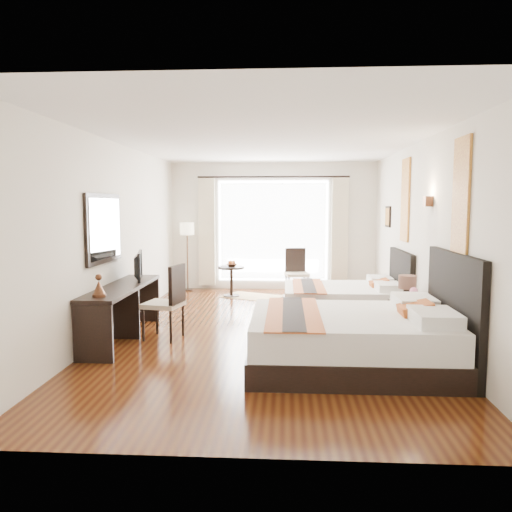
# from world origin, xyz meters

# --- Properties ---
(floor) EXTENTS (4.50, 7.50, 0.01)m
(floor) POSITION_xyz_m (0.00, 0.00, -0.01)
(floor) COLOR #3A170A
(floor) RESTS_ON ground
(ceiling) EXTENTS (4.50, 7.50, 0.02)m
(ceiling) POSITION_xyz_m (0.00, 0.00, 2.79)
(ceiling) COLOR white
(ceiling) RESTS_ON wall_headboard
(wall_headboard) EXTENTS (0.01, 7.50, 2.80)m
(wall_headboard) POSITION_xyz_m (2.25, 0.00, 1.40)
(wall_headboard) COLOR silver
(wall_headboard) RESTS_ON floor
(wall_desk) EXTENTS (0.01, 7.50, 2.80)m
(wall_desk) POSITION_xyz_m (-2.25, 0.00, 1.40)
(wall_desk) COLOR silver
(wall_desk) RESTS_ON floor
(wall_window) EXTENTS (4.50, 0.01, 2.80)m
(wall_window) POSITION_xyz_m (0.00, 3.75, 1.40)
(wall_window) COLOR silver
(wall_window) RESTS_ON floor
(wall_entry) EXTENTS (4.50, 0.01, 2.80)m
(wall_entry) POSITION_xyz_m (0.00, -3.75, 1.40)
(wall_entry) COLOR silver
(wall_entry) RESTS_ON floor
(window_glass) EXTENTS (2.40, 0.02, 2.20)m
(window_glass) POSITION_xyz_m (0.00, 3.73, 1.30)
(window_glass) COLOR white
(window_glass) RESTS_ON wall_window
(sheer_curtain) EXTENTS (2.30, 0.02, 2.10)m
(sheer_curtain) POSITION_xyz_m (0.00, 3.67, 1.30)
(sheer_curtain) COLOR white
(sheer_curtain) RESTS_ON wall_window
(drape_left) EXTENTS (0.35, 0.14, 2.35)m
(drape_left) POSITION_xyz_m (-1.45, 3.63, 1.28)
(drape_left) COLOR #B8AF8E
(drape_left) RESTS_ON floor
(drape_right) EXTENTS (0.35, 0.14, 2.35)m
(drape_right) POSITION_xyz_m (1.45, 3.63, 1.28)
(drape_right) COLOR #B8AF8E
(drape_right) RESTS_ON floor
(art_panel_near) EXTENTS (0.03, 0.50, 1.35)m
(art_panel_near) POSITION_xyz_m (2.23, -1.55, 1.95)
(art_panel_near) COLOR maroon
(art_panel_near) RESTS_ON wall_headboard
(art_panel_far) EXTENTS (0.03, 0.50, 1.35)m
(art_panel_far) POSITION_xyz_m (2.23, 1.05, 1.95)
(art_panel_far) COLOR maroon
(art_panel_far) RESTS_ON wall_headboard
(wall_sconce) EXTENTS (0.10, 0.14, 0.14)m
(wall_sconce) POSITION_xyz_m (2.19, -0.40, 1.92)
(wall_sconce) COLOR #452818
(wall_sconce) RESTS_ON wall_headboard
(mirror_frame) EXTENTS (0.04, 1.25, 0.95)m
(mirror_frame) POSITION_xyz_m (-2.22, -0.54, 1.55)
(mirror_frame) COLOR black
(mirror_frame) RESTS_ON wall_desk
(mirror_glass) EXTENTS (0.01, 1.12, 0.82)m
(mirror_glass) POSITION_xyz_m (-2.19, -0.54, 1.55)
(mirror_glass) COLOR white
(mirror_glass) RESTS_ON mirror_frame
(bed_near) EXTENTS (2.36, 1.84, 1.34)m
(bed_near) POSITION_xyz_m (1.13, -1.55, 0.34)
(bed_near) COLOR black
(bed_near) RESTS_ON floor
(bed_far) EXTENTS (1.99, 1.55, 1.12)m
(bed_far) POSITION_xyz_m (1.31, 1.05, 0.29)
(bed_far) COLOR black
(bed_far) RESTS_ON floor
(nightstand) EXTENTS (0.45, 0.55, 0.53)m
(nightstand) POSITION_xyz_m (1.98, -0.40, 0.27)
(nightstand) COLOR black
(nightstand) RESTS_ON floor
(table_lamp) EXTENTS (0.25, 0.25, 0.39)m
(table_lamp) POSITION_xyz_m (1.99, -0.25, 0.77)
(table_lamp) COLOR black
(table_lamp) RESTS_ON nightstand
(vase) EXTENTS (0.16, 0.16, 0.13)m
(vase) POSITION_xyz_m (2.01, -0.53, 0.56)
(vase) COLOR black
(vase) RESTS_ON nightstand
(console_desk) EXTENTS (0.50, 2.20, 0.76)m
(console_desk) POSITION_xyz_m (-1.99, -0.54, 0.38)
(console_desk) COLOR black
(console_desk) RESTS_ON floor
(television) EXTENTS (0.27, 0.74, 0.43)m
(television) POSITION_xyz_m (-1.97, 0.01, 0.97)
(television) COLOR black
(television) RESTS_ON console_desk
(bronze_figurine) EXTENTS (0.17, 0.17, 0.25)m
(bronze_figurine) POSITION_xyz_m (-1.99, -1.38, 0.88)
(bronze_figurine) COLOR #452818
(bronze_figurine) RESTS_ON console_desk
(desk_chair) EXTENTS (0.58, 0.58, 1.05)m
(desk_chair) POSITION_xyz_m (-1.40, -0.49, 0.32)
(desk_chair) COLOR beige
(desk_chair) RESTS_ON floor
(floor_lamp) EXTENTS (0.30, 0.30, 1.49)m
(floor_lamp) POSITION_xyz_m (-1.86, 3.45, 1.26)
(floor_lamp) COLOR black
(floor_lamp) RESTS_ON floor
(side_table) EXTENTS (0.54, 0.54, 0.62)m
(side_table) POSITION_xyz_m (-0.82, 2.77, 0.31)
(side_table) COLOR black
(side_table) RESTS_ON floor
(fruit_bowl) EXTENTS (0.27, 0.27, 0.06)m
(fruit_bowl) POSITION_xyz_m (-0.82, 2.78, 0.65)
(fruit_bowl) COLOR #422F17
(fruit_bowl) RESTS_ON side_table
(window_chair) EXTENTS (0.52, 0.52, 0.98)m
(window_chair) POSITION_xyz_m (0.51, 2.91, 0.30)
(window_chair) COLOR beige
(window_chair) RESTS_ON floor
(jute_rug) EXTENTS (1.35, 1.17, 0.01)m
(jute_rug) POSITION_xyz_m (-0.39, 2.79, 0.01)
(jute_rug) COLOR tan
(jute_rug) RESTS_ON floor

